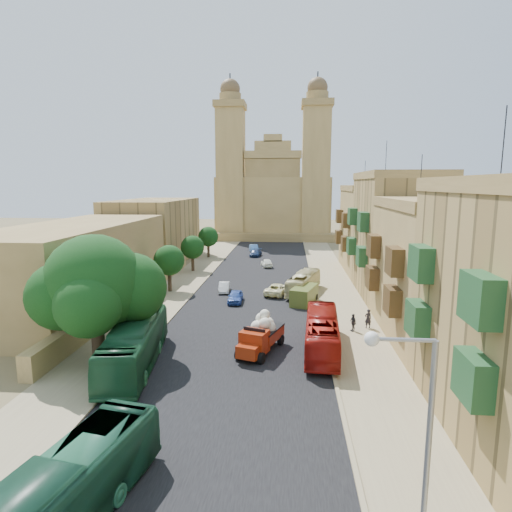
# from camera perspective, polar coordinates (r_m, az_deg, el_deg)

# --- Properties ---
(ground) EXTENTS (260.00, 260.00, 0.00)m
(ground) POSITION_cam_1_polar(r_m,az_deg,el_deg) (27.28, -4.59, -17.54)
(ground) COLOR brown
(road_surface) EXTENTS (14.00, 140.00, 0.01)m
(road_surface) POSITION_cam_1_polar(r_m,az_deg,el_deg) (55.52, 0.33, -3.39)
(road_surface) COLOR black
(road_surface) RESTS_ON ground
(sidewalk_east) EXTENTS (5.00, 140.00, 0.01)m
(sidewalk_east) POSITION_cam_1_polar(r_m,az_deg,el_deg) (55.65, 10.15, -3.51)
(sidewalk_east) COLOR #8D7E5C
(sidewalk_east) RESTS_ON ground
(sidewalk_west) EXTENTS (5.00, 140.00, 0.01)m
(sidewalk_west) POSITION_cam_1_polar(r_m,az_deg,el_deg) (57.00, -9.25, -3.17)
(sidewalk_west) COLOR #8D7E5C
(sidewalk_west) RESTS_ON ground
(kerb_east) EXTENTS (0.25, 140.00, 0.12)m
(kerb_east) POSITION_cam_1_polar(r_m,az_deg,el_deg) (55.44, 7.58, -3.43)
(kerb_east) COLOR #8D7E5C
(kerb_east) RESTS_ON ground
(kerb_west) EXTENTS (0.25, 140.00, 0.12)m
(kerb_west) POSITION_cam_1_polar(r_m,az_deg,el_deg) (56.45, -6.78, -3.18)
(kerb_west) COLOR #8D7E5C
(kerb_west) RESTS_ON ground
(townhouse_b) EXTENTS (9.00, 14.00, 14.90)m
(townhouse_b) POSITION_cam_1_polar(r_m,az_deg,el_deg) (37.56, 23.04, -1.59)
(townhouse_b) COLOR olive
(townhouse_b) RESTS_ON ground
(townhouse_c) EXTENTS (9.00, 14.00, 17.40)m
(townhouse_c) POSITION_cam_1_polar(r_m,az_deg,el_deg) (50.70, 18.21, 2.82)
(townhouse_c) COLOR #A08148
(townhouse_c) RESTS_ON ground
(townhouse_d) EXTENTS (9.00, 14.00, 15.90)m
(townhouse_d) POSITION_cam_1_polar(r_m,az_deg,el_deg) (64.40, 15.28, 3.61)
(townhouse_d) COLOR olive
(townhouse_d) RESTS_ON ground
(west_wall) EXTENTS (1.00, 40.00, 1.80)m
(west_wall) POSITION_cam_1_polar(r_m,az_deg,el_deg) (48.35, -15.57, -4.60)
(west_wall) COLOR olive
(west_wall) RESTS_ON ground
(west_building_low) EXTENTS (10.00, 28.00, 8.40)m
(west_building_low) POSITION_cam_1_polar(r_m,az_deg,el_deg) (48.10, -22.73, -1.05)
(west_building_low) COLOR olive
(west_building_low) RESTS_ON ground
(west_building_mid) EXTENTS (10.00, 22.00, 10.00)m
(west_building_mid) POSITION_cam_1_polar(r_m,az_deg,el_deg) (71.83, -13.30, 3.34)
(west_building_mid) COLOR #A08148
(west_building_mid) RESTS_ON ground
(church) EXTENTS (28.00, 22.50, 36.30)m
(church) POSITION_cam_1_polar(r_m,az_deg,el_deg) (102.70, 2.37, 7.89)
(church) COLOR olive
(church) RESTS_ON ground
(ficus_tree) EXTENTS (9.05, 8.33, 9.05)m
(ficus_tree) POSITION_cam_1_polar(r_m,az_deg,el_deg) (31.82, -20.56, -3.89)
(ficus_tree) COLOR #332519
(ficus_tree) RESTS_ON ground
(street_tree_a) EXTENTS (2.78, 2.78, 4.28)m
(street_tree_a) POSITION_cam_1_polar(r_m,az_deg,el_deg) (39.76, -16.25, -4.76)
(street_tree_a) COLOR #332519
(street_tree_a) RESTS_ON ground
(street_tree_b) EXTENTS (3.56, 3.56, 5.48)m
(street_tree_b) POSITION_cam_1_polar(r_m,az_deg,el_deg) (50.73, -11.52, -0.59)
(street_tree_b) COLOR #332519
(street_tree_b) RESTS_ON ground
(street_tree_c) EXTENTS (3.37, 3.37, 5.18)m
(street_tree_c) POSITION_cam_1_polar(r_m,az_deg,el_deg) (62.23, -8.47, 1.15)
(street_tree_c) COLOR #332519
(street_tree_c) RESTS_ON ground
(street_tree_d) EXTENTS (3.45, 3.45, 5.30)m
(street_tree_d) POSITION_cam_1_polar(r_m,az_deg,el_deg) (73.85, -6.39, 2.57)
(street_tree_d) COLOR #332519
(street_tree_d) RESTS_ON ground
(streetlamp) EXTENTS (2.11, 0.44, 8.22)m
(streetlamp) POSITION_cam_1_polar(r_m,az_deg,el_deg) (14.45, 20.19, -20.96)
(streetlamp) COLOR gray
(streetlamp) RESTS_ON ground
(red_truck) EXTENTS (3.53, 5.55, 3.07)m
(red_truck) POSITION_cam_1_polar(r_m,az_deg,el_deg) (32.38, 0.62, -10.43)
(red_truck) COLOR maroon
(red_truck) RESTS_ON ground
(olive_pickup) EXTENTS (3.18, 4.79, 1.82)m
(olive_pickup) POSITION_cam_1_polar(r_m,az_deg,el_deg) (45.48, 6.45, -5.21)
(olive_pickup) COLOR #4C5921
(olive_pickup) RESTS_ON ground
(bus_green_south) EXTENTS (4.48, 10.75, 2.92)m
(bus_green_south) POSITION_cam_1_polar(r_m,az_deg,el_deg) (18.53, -25.14, -27.63)
(bus_green_south) COLOR #1A4A34
(bus_green_south) RESTS_ON ground
(bus_green_north) EXTENTS (4.12, 11.60, 3.16)m
(bus_green_north) POSITION_cam_1_polar(r_m,az_deg,el_deg) (31.04, -15.84, -11.25)
(bus_green_north) COLOR #1A4E2C
(bus_green_north) RESTS_ON ground
(bus_red_east) EXTENTS (2.95, 10.08, 2.77)m
(bus_red_east) POSITION_cam_1_polar(r_m,az_deg,el_deg) (32.98, 8.79, -10.10)
(bus_red_east) COLOR maroon
(bus_red_east) RESTS_ON ground
(bus_cream_east) EXTENTS (4.35, 8.85, 2.40)m
(bus_cream_east) POSITION_cam_1_polar(r_m,az_deg,el_deg) (49.63, 6.38, -3.59)
(bus_cream_east) COLOR beige
(bus_cream_east) RESTS_ON ground
(car_blue_a) EXTENTS (1.57, 3.70, 1.25)m
(car_blue_a) POSITION_cam_1_polar(r_m,az_deg,el_deg) (45.72, -2.77, -5.42)
(car_blue_a) COLOR #3255AC
(car_blue_a) RESTS_ON ground
(car_white_a) EXTENTS (1.48, 3.44, 1.10)m
(car_white_a) POSITION_cam_1_polar(r_m,az_deg,el_deg) (50.20, -4.28, -4.17)
(car_white_a) COLOR silver
(car_white_a) RESTS_ON ground
(car_cream) EXTENTS (3.22, 4.99, 1.28)m
(car_cream) POSITION_cam_1_polar(r_m,az_deg,el_deg) (48.89, 2.89, -4.42)
(car_cream) COLOR #F4EDB4
(car_cream) RESTS_ON ground
(car_dkblue) EXTENTS (2.11, 4.18, 1.16)m
(car_dkblue) POSITION_cam_1_polar(r_m,az_deg,el_deg) (74.71, -0.03, 0.41)
(car_dkblue) COLOR navy
(car_dkblue) RESTS_ON ground
(car_white_b) EXTENTS (2.22, 3.87, 1.24)m
(car_white_b) POSITION_cam_1_polar(r_m,az_deg,el_deg) (65.26, 1.43, -0.89)
(car_white_b) COLOR white
(car_white_b) RESTS_ON ground
(car_blue_b) EXTENTS (2.20, 4.29, 1.35)m
(car_blue_b) POSITION_cam_1_polar(r_m,az_deg,el_deg) (79.37, -0.29, 1.01)
(car_blue_b) COLOR #3C6AA9
(car_blue_b) RESTS_ON ground
(pedestrian_a) EXTENTS (0.72, 0.59, 1.71)m
(pedestrian_a) POSITION_cam_1_polar(r_m,az_deg,el_deg) (38.87, 14.71, -8.09)
(pedestrian_a) COLOR black
(pedestrian_a) RESTS_ON ground
(pedestrian_c) EXTENTS (0.68, 0.97, 1.53)m
(pedestrian_c) POSITION_cam_1_polar(r_m,az_deg,el_deg) (37.82, 12.81, -8.64)
(pedestrian_c) COLOR #38383E
(pedestrian_c) RESTS_ON ground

